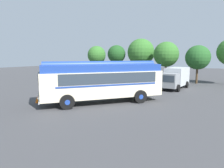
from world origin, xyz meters
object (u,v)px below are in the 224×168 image
Objects in this scene: vintage_bus at (102,80)px; car_near_left at (136,79)px; traffic_cone at (37,99)px; box_van at (175,77)px; car_mid_left at (156,80)px.

vintage_bus reaches higher than car_near_left.
car_near_left is at bearing 80.02° from traffic_cone.
box_van is at bearing -2.03° from car_near_left.
car_near_left is 1.02× the size of car_mid_left.
car_near_left is at bearing -176.48° from car_mid_left.
car_mid_left is at bearing 69.91° from traffic_cone.
car_mid_left is 15.15m from traffic_cone.
car_near_left is at bearing 177.97° from box_van.
traffic_cone is (-4.57, -3.01, -1.62)m from vintage_bus.
car_mid_left is (0.63, 11.21, -1.05)m from vintage_bus.
vintage_bus is 11.28m from car_mid_left.
traffic_cone is (-2.47, -14.05, -0.57)m from car_near_left.
car_mid_left is at bearing 172.07° from box_van.
vintage_bus is 1.62× the size of box_van.
car_near_left is at bearing 100.77° from vintage_bus.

